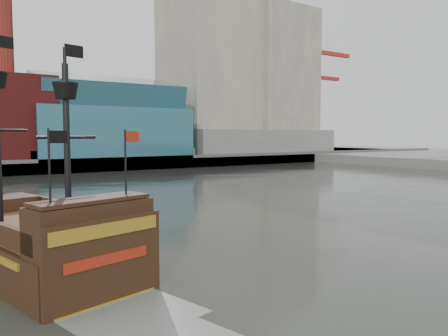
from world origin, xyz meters
TOP-DOWN VIEW (x-y plane):
  - ground at (0.00, 0.00)m, footprint 400.00×400.00m
  - promenade_far at (0.00, 92.00)m, footprint 220.00×60.00m
  - seawall at (0.00, 62.50)m, footprint 220.00×1.00m
  - skyline at (5.21, 84.56)m, footprint 149.00×45.00m
  - crane_a at (78.63, 82.00)m, footprint 22.50×4.00m
  - crane_b at (88.23, 92.00)m, footprint 19.10×4.00m
  - pirate_ship at (-15.64, 6.49)m, footprint 8.90×17.41m

SIDE VIEW (x-z plane):
  - ground at x=0.00m, z-range 0.00..0.00m
  - promenade_far at x=0.00m, z-range 0.00..2.00m
  - pirate_ship at x=-15.64m, z-range -5.12..7.38m
  - seawall at x=0.00m, z-range 0.00..2.60m
  - crane_b at x=88.23m, z-range 2.45..28.70m
  - crane_a at x=78.63m, z-range 2.99..35.24m
  - skyline at x=5.21m, z-range -6.45..55.55m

